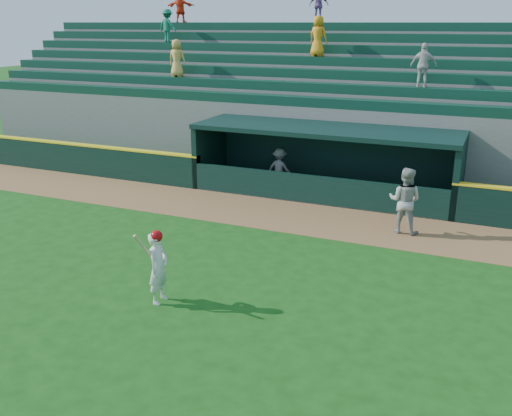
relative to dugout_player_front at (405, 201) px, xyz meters
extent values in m
plane|color=#154711|center=(-3.35, -4.87, -0.99)|extent=(120.00, 120.00, 0.00)
cube|color=brown|center=(-3.35, 0.03, -0.98)|extent=(40.00, 3.00, 0.01)
cube|color=black|center=(-15.60, 1.68, -0.39)|extent=(15.50, 0.30, 1.20)
cube|color=yellow|center=(-15.60, 1.68, 0.24)|extent=(15.50, 0.32, 0.06)
imported|color=#A1A19C|center=(0.00, 0.00, 0.00)|extent=(1.01, 0.81, 1.98)
imported|color=#979793|center=(-5.11, 2.98, -0.23)|extent=(1.02, 0.63, 1.52)
cube|color=slate|center=(-3.35, 2.83, -0.97)|extent=(9.00, 2.60, 0.04)
cube|color=black|center=(-7.95, 2.83, 0.16)|extent=(0.20, 2.60, 2.30)
cube|color=black|center=(1.25, 2.83, 0.16)|extent=(0.20, 2.60, 2.30)
cube|color=black|center=(-3.35, 4.13, 0.16)|extent=(9.40, 0.20, 2.30)
cube|color=black|center=(-3.35, 2.83, 1.39)|extent=(9.40, 2.80, 0.16)
cube|color=black|center=(-3.35, 1.61, -0.49)|extent=(9.00, 0.16, 1.00)
cube|color=brown|center=(-3.35, 3.63, -0.74)|extent=(8.40, 0.45, 0.10)
cube|color=slate|center=(-3.35, 4.65, 0.47)|extent=(34.00, 0.85, 2.91)
cube|color=#0F3828|center=(-3.35, 4.53, 2.10)|extent=(34.00, 0.60, 0.36)
cube|color=slate|center=(-3.35, 5.50, 0.69)|extent=(34.00, 0.85, 3.36)
cube|color=#0F3828|center=(-3.35, 5.38, 2.55)|extent=(34.00, 0.60, 0.36)
cube|color=slate|center=(-3.35, 6.35, 0.92)|extent=(34.00, 0.85, 3.81)
cube|color=#0F3828|center=(-3.35, 6.23, 3.00)|extent=(34.00, 0.60, 0.36)
cube|color=slate|center=(-3.35, 7.20, 1.14)|extent=(34.00, 0.85, 4.26)
cube|color=#0F3828|center=(-3.35, 7.08, 3.45)|extent=(34.00, 0.60, 0.36)
cube|color=slate|center=(-3.35, 8.05, 1.37)|extent=(34.00, 0.85, 4.71)
cube|color=#0F3828|center=(-3.35, 7.93, 3.90)|extent=(34.00, 0.60, 0.36)
cube|color=slate|center=(-3.35, 8.90, 1.59)|extent=(34.00, 0.85, 5.16)
cube|color=#0F3828|center=(-3.35, 8.78, 4.35)|extent=(34.00, 0.60, 0.36)
cube|color=slate|center=(-3.35, 9.75, 1.82)|extent=(34.00, 0.85, 5.61)
cube|color=#0F3828|center=(-3.35, 9.63, 4.80)|extent=(34.00, 0.60, 0.36)
cube|color=slate|center=(-3.35, 10.33, 1.82)|extent=(34.50, 0.30, 5.61)
imported|color=orange|center=(-5.08, 7.10, 4.44)|extent=(0.88, 0.67, 1.62)
imported|color=beige|center=(-0.53, 5.40, 3.51)|extent=(0.94, 0.44, 1.56)
imported|color=#197252|center=(-12.84, 7.95, 4.83)|extent=(1.07, 0.75, 1.51)
imported|color=gold|center=(-10.85, 5.40, 3.52)|extent=(0.80, 0.55, 1.57)
imported|color=#9662A8|center=(-5.91, 9.65, 5.72)|extent=(0.91, 0.48, 1.48)
imported|color=#F33D1B|center=(-13.11, 9.65, 5.73)|extent=(1.45, 0.77, 1.49)
imported|color=white|center=(-4.21, -6.69, -0.17)|extent=(0.41, 0.61, 1.63)
sphere|color=#B2090C|center=(-4.21, -6.69, 0.58)|extent=(0.27, 0.27, 0.27)
cylinder|color=tan|center=(-4.39, -6.91, 0.35)|extent=(0.24, 0.50, 0.76)
camera|label=1|loc=(2.39, -16.39, 4.99)|focal=40.00mm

